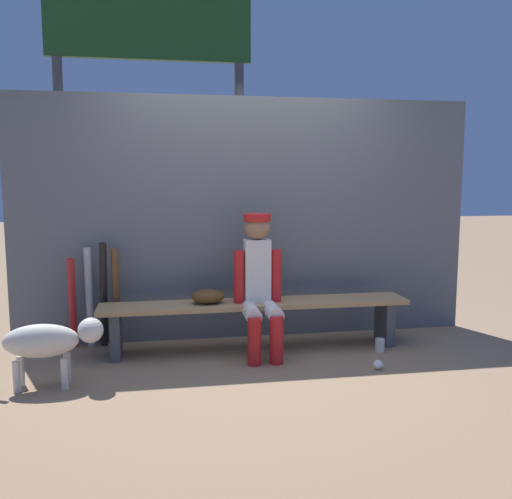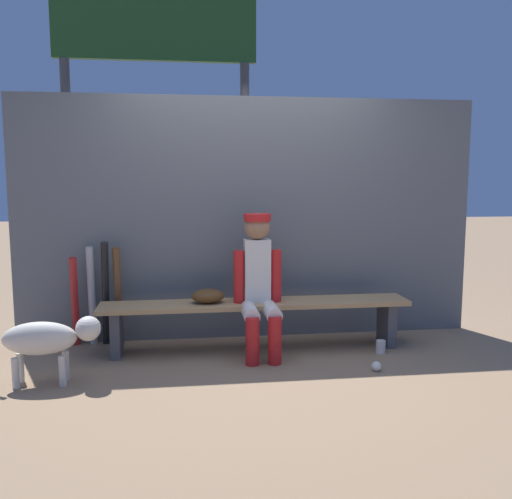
# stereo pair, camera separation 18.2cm
# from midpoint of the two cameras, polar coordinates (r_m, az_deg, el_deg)

# --- Properties ---
(ground_plane) EXTENTS (30.00, 30.00, 0.00)m
(ground_plane) POSITION_cam_midpoint_polar(r_m,az_deg,el_deg) (4.84, 1.10, -10.36)
(ground_plane) COLOR #937556
(chainlink_fence) EXTENTS (4.21, 0.03, 2.20)m
(chainlink_fence) POSITION_cam_midpoint_polar(r_m,az_deg,el_deg) (5.04, 0.40, 3.15)
(chainlink_fence) COLOR #595E63
(chainlink_fence) RESTS_ON ground_plane
(dugout_bench) EXTENTS (2.65, 0.36, 0.43)m
(dugout_bench) POSITION_cam_midpoint_polar(r_m,az_deg,el_deg) (4.74, 1.11, -6.46)
(dugout_bench) COLOR tan
(dugout_bench) RESTS_ON ground_plane
(player_seated) EXTENTS (0.41, 0.55, 1.18)m
(player_seated) POSITION_cam_midpoint_polar(r_m,az_deg,el_deg) (4.58, 1.44, -3.18)
(player_seated) COLOR silver
(player_seated) RESTS_ON ground_plane
(baseball_glove) EXTENTS (0.28, 0.20, 0.12)m
(baseball_glove) POSITION_cam_midpoint_polar(r_m,az_deg,el_deg) (4.67, -3.90, -4.84)
(baseball_glove) COLOR #593819
(baseball_glove) RESTS_ON dugout_bench
(bat_wood_dark) EXTENTS (0.07, 0.16, 0.89)m
(bat_wood_dark) POSITION_cam_midpoint_polar(r_m,az_deg,el_deg) (4.95, -13.09, -4.83)
(bat_wood_dark) COLOR brown
(bat_wood_dark) RESTS_ON ground_plane
(bat_aluminum_black) EXTENTS (0.11, 0.24, 0.94)m
(bat_aluminum_black) POSITION_cam_midpoint_polar(r_m,az_deg,el_deg) (4.97, -14.34, -4.51)
(bat_aluminum_black) COLOR black
(bat_aluminum_black) RESTS_ON ground_plane
(bat_aluminum_silver) EXTENTS (0.06, 0.13, 0.89)m
(bat_aluminum_silver) POSITION_cam_midpoint_polar(r_m,az_deg,el_deg) (5.04, -15.69, -4.70)
(bat_aluminum_silver) COLOR #B7B7BC
(bat_aluminum_silver) RESTS_ON ground_plane
(bat_aluminum_red) EXTENTS (0.10, 0.25, 0.81)m
(bat_aluminum_red) POSITION_cam_midpoint_polar(r_m,az_deg,el_deg) (5.02, -17.30, -5.23)
(bat_aluminum_red) COLOR #B22323
(bat_aluminum_red) RESTS_ON ground_plane
(baseball) EXTENTS (0.07, 0.07, 0.07)m
(baseball) POSITION_cam_midpoint_polar(r_m,az_deg,el_deg) (4.44, 13.57, -11.70)
(baseball) COLOR white
(baseball) RESTS_ON ground_plane
(cup_on_ground) EXTENTS (0.08, 0.08, 0.11)m
(cup_on_ground) POSITION_cam_midpoint_polar(r_m,az_deg,el_deg) (4.87, 13.87, -9.77)
(cup_on_ground) COLOR silver
(cup_on_ground) RESTS_ON ground_plane
(cup_on_bench) EXTENTS (0.08, 0.08, 0.11)m
(cup_on_bench) POSITION_cam_midpoint_polar(r_m,az_deg,el_deg) (4.71, 0.19, -4.78)
(cup_on_bench) COLOR silver
(cup_on_bench) RESTS_ON dugout_bench
(scoreboard) EXTENTS (2.38, 0.27, 3.70)m
(scoreboard) POSITION_cam_midpoint_polar(r_m,az_deg,el_deg) (6.14, -8.79, 18.13)
(scoreboard) COLOR #3F3F42
(scoreboard) RESTS_ON ground_plane
(dog) EXTENTS (0.84, 0.20, 0.49)m
(dog) POSITION_cam_midpoint_polar(r_m,az_deg,el_deg) (4.22, -19.63, -8.72)
(dog) COLOR beige
(dog) RESTS_ON ground_plane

